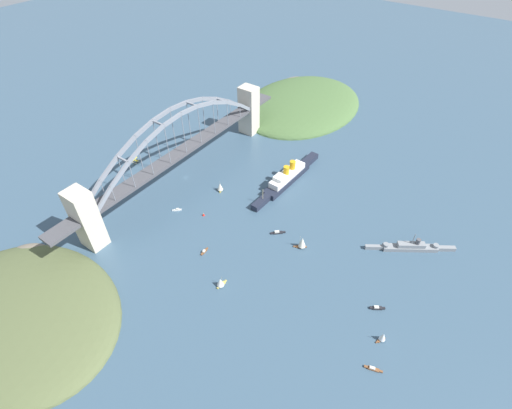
{
  "coord_description": "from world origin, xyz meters",
  "views": [
    {
      "loc": [
        184.53,
        210.78,
        213.8
      ],
      "look_at": [
        0.0,
        79.82,
        8.0
      ],
      "focal_mm": 26.15,
      "sensor_mm": 36.0,
      "label": 1
    }
  ],
  "objects_px": {
    "small_boat_4": "(377,308)",
    "channel_marker_buoy": "(203,214)",
    "small_boat_0": "(220,187)",
    "small_boat_6": "(204,251)",
    "naval_cruiser": "(411,247)",
    "small_boat_2": "(278,232)",
    "small_boat_5": "(383,337)",
    "small_boat_1": "(373,369)",
    "small_boat_3": "(177,210)",
    "small_boat_8": "(302,242)",
    "ocean_liner": "(287,177)",
    "harbor_arch_bridge": "(182,152)",
    "small_boat_7": "(220,282)",
    "seaplane_taxiing_near_bridge": "(135,161)"
  },
  "relations": [
    {
      "from": "small_boat_5",
      "to": "small_boat_4",
      "type": "bearing_deg",
      "value": -150.96
    },
    {
      "from": "small_boat_1",
      "to": "small_boat_7",
      "type": "bearing_deg",
      "value": -86.89
    },
    {
      "from": "small_boat_4",
      "to": "small_boat_5",
      "type": "distance_m",
      "value": 22.1
    },
    {
      "from": "small_boat_8",
      "to": "small_boat_5",
      "type": "bearing_deg",
      "value": 64.66
    },
    {
      "from": "small_boat_4",
      "to": "small_boat_5",
      "type": "xyz_separation_m",
      "value": [
        19.14,
        10.63,
        2.98
      ]
    },
    {
      "from": "small_boat_3",
      "to": "seaplane_taxiing_near_bridge",
      "type": "bearing_deg",
      "value": -107.57
    },
    {
      "from": "small_boat_0",
      "to": "small_boat_1",
      "type": "relative_size",
      "value": 0.89
    },
    {
      "from": "small_boat_0",
      "to": "small_boat_3",
      "type": "bearing_deg",
      "value": -17.74
    },
    {
      "from": "small_boat_0",
      "to": "harbor_arch_bridge",
      "type": "bearing_deg",
      "value": -84.16
    },
    {
      "from": "naval_cruiser",
      "to": "small_boat_2",
      "type": "bearing_deg",
      "value": -64.19
    },
    {
      "from": "small_boat_6",
      "to": "channel_marker_buoy",
      "type": "height_order",
      "value": "channel_marker_buoy"
    },
    {
      "from": "small_boat_0",
      "to": "small_boat_7",
      "type": "xyz_separation_m",
      "value": [
        78.58,
        64.93,
        -0.37
      ]
    },
    {
      "from": "harbor_arch_bridge",
      "to": "small_boat_0",
      "type": "distance_m",
      "value": 45.1
    },
    {
      "from": "seaplane_taxiing_near_bridge",
      "to": "small_boat_5",
      "type": "bearing_deg",
      "value": 81.94
    },
    {
      "from": "small_boat_3",
      "to": "small_boat_8",
      "type": "distance_m",
      "value": 108.71
    },
    {
      "from": "naval_cruiser",
      "to": "small_boat_4",
      "type": "relative_size",
      "value": 6.27
    },
    {
      "from": "ocean_liner",
      "to": "small_boat_2",
      "type": "bearing_deg",
      "value": 25.34
    },
    {
      "from": "small_boat_2",
      "to": "small_boat_7",
      "type": "xyz_separation_m",
      "value": [
        64.32,
        -4.92,
        3.2
      ]
    },
    {
      "from": "small_boat_1",
      "to": "small_boat_4",
      "type": "distance_m",
      "value": 41.41
    },
    {
      "from": "small_boat_0",
      "to": "small_boat_6",
      "type": "relative_size",
      "value": 1.14
    },
    {
      "from": "small_boat_1",
      "to": "channel_marker_buoy",
      "type": "distance_m",
      "value": 168.52
    },
    {
      "from": "naval_cruiser",
      "to": "small_boat_2",
      "type": "relative_size",
      "value": 5.9
    },
    {
      "from": "naval_cruiser",
      "to": "small_boat_4",
      "type": "bearing_deg",
      "value": -0.95
    },
    {
      "from": "small_boat_1",
      "to": "small_boat_5",
      "type": "bearing_deg",
      "value": -172.36
    },
    {
      "from": "small_boat_7",
      "to": "small_boat_8",
      "type": "relative_size",
      "value": 0.77
    },
    {
      "from": "small_boat_4",
      "to": "small_boat_5",
      "type": "bearing_deg",
      "value": 29.04
    },
    {
      "from": "seaplane_taxiing_near_bridge",
      "to": "small_boat_3",
      "type": "xyz_separation_m",
      "value": [
        25.9,
        81.8,
        -1.15
      ]
    },
    {
      "from": "harbor_arch_bridge",
      "to": "small_boat_7",
      "type": "bearing_deg",
      "value": 54.08
    },
    {
      "from": "ocean_liner",
      "to": "small_boat_8",
      "type": "bearing_deg",
      "value": 39.75
    },
    {
      "from": "naval_cruiser",
      "to": "small_boat_3",
      "type": "distance_m",
      "value": 187.39
    },
    {
      "from": "small_boat_0",
      "to": "small_boat_8",
      "type": "distance_m",
      "value": 93.93
    },
    {
      "from": "harbor_arch_bridge",
      "to": "small_boat_8",
      "type": "height_order",
      "value": "harbor_arch_bridge"
    },
    {
      "from": "small_boat_1",
      "to": "small_boat_3",
      "type": "height_order",
      "value": "small_boat_3"
    },
    {
      "from": "ocean_liner",
      "to": "small_boat_0",
      "type": "distance_m",
      "value": 61.49
    },
    {
      "from": "ocean_liner",
      "to": "channel_marker_buoy",
      "type": "height_order",
      "value": "ocean_liner"
    },
    {
      "from": "ocean_liner",
      "to": "small_boat_4",
      "type": "relative_size",
      "value": 10.78
    },
    {
      "from": "small_boat_3",
      "to": "small_boat_8",
      "type": "height_order",
      "value": "small_boat_8"
    },
    {
      "from": "small_boat_8",
      "to": "small_boat_0",
      "type": "bearing_deg",
      "value": -99.78
    },
    {
      "from": "small_boat_0",
      "to": "small_boat_2",
      "type": "height_order",
      "value": "small_boat_0"
    },
    {
      "from": "naval_cruiser",
      "to": "small_boat_3",
      "type": "bearing_deg",
      "value": -67.87
    },
    {
      "from": "small_boat_4",
      "to": "small_boat_7",
      "type": "distance_m",
      "value": 104.73
    },
    {
      "from": "small_boat_0",
      "to": "small_boat_4",
      "type": "distance_m",
      "value": 162.94
    },
    {
      "from": "small_boat_0",
      "to": "small_boat_2",
      "type": "bearing_deg",
      "value": 78.46
    },
    {
      "from": "small_boat_1",
      "to": "small_boat_8",
      "type": "bearing_deg",
      "value": -125.29
    },
    {
      "from": "small_boat_0",
      "to": "small_boat_5",
      "type": "bearing_deg",
      "value": 72.79
    },
    {
      "from": "harbor_arch_bridge",
      "to": "channel_marker_buoy",
      "type": "bearing_deg",
      "value": 58.48
    },
    {
      "from": "small_boat_1",
      "to": "channel_marker_buoy",
      "type": "relative_size",
      "value": 3.78
    },
    {
      "from": "small_boat_4",
      "to": "channel_marker_buoy",
      "type": "distance_m",
      "value": 150.41
    },
    {
      "from": "small_boat_4",
      "to": "small_boat_6",
      "type": "height_order",
      "value": "small_boat_4"
    },
    {
      "from": "small_boat_3",
      "to": "small_boat_7",
      "type": "relative_size",
      "value": 0.69
    }
  ]
}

